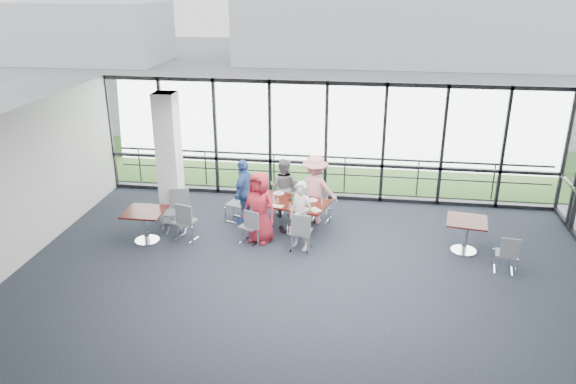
# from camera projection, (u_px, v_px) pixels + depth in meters

# --- Properties ---
(floor) EXTENTS (12.00, 10.00, 0.02)m
(floor) POSITION_uv_depth(u_px,v_px,m) (303.00, 295.00, 10.77)
(floor) COLOR #1D222B
(floor) RESTS_ON ground
(ceiling) EXTENTS (12.00, 10.00, 0.04)m
(ceiling) POSITION_uv_depth(u_px,v_px,m) (305.00, 133.00, 9.60)
(ceiling) COLOR white
(ceiling) RESTS_ON ground
(wall_left) EXTENTS (0.10, 10.00, 3.20)m
(wall_left) POSITION_uv_depth(u_px,v_px,m) (0.00, 200.00, 10.99)
(wall_left) COLOR silver
(wall_left) RESTS_ON ground
(curtain_wall_back) EXTENTS (12.00, 0.10, 3.20)m
(curtain_wall_back) POSITION_uv_depth(u_px,v_px,m) (326.00, 142.00, 14.79)
(curtain_wall_back) COLOR white
(curtain_wall_back) RESTS_ON ground
(structural_column) EXTENTS (0.50, 0.50, 3.20)m
(structural_column) POSITION_uv_depth(u_px,v_px,m) (169.00, 159.00, 13.43)
(structural_column) COLOR white
(structural_column) RESTS_ON ground
(apron) EXTENTS (80.00, 70.00, 0.02)m
(apron) POSITION_uv_depth(u_px,v_px,m) (336.00, 147.00, 19.99)
(apron) COLOR slate
(apron) RESTS_ON ground
(grass_strip) EXTENTS (80.00, 5.00, 0.01)m
(grass_strip) POSITION_uv_depth(u_px,v_px,m) (332.00, 163.00, 18.14)
(grass_strip) COLOR #406129
(grass_strip) RESTS_ON ground
(hangar_main) EXTENTS (24.00, 10.00, 6.00)m
(hangar_main) POSITION_uv_depth(u_px,v_px,m) (416.00, 16.00, 38.64)
(hangar_main) COLOR silver
(hangar_main) RESTS_ON ground
(hangar_aux) EXTENTS (10.00, 6.00, 4.00)m
(hangar_aux) POSITION_uv_depth(u_px,v_px,m) (90.00, 32.00, 38.26)
(hangar_aux) COLOR silver
(hangar_aux) RESTS_ON ground
(guard_rail) EXTENTS (12.00, 0.06, 0.06)m
(guard_rail) POSITION_uv_depth(u_px,v_px,m) (327.00, 174.00, 15.75)
(guard_rail) COLOR #2D2D33
(guard_rail) RESTS_ON ground
(main_table) EXTENTS (1.99, 1.41, 0.75)m
(main_table) POSITION_uv_depth(u_px,v_px,m) (290.00, 207.00, 13.22)
(main_table) COLOR #350908
(main_table) RESTS_ON ground
(side_table_left) EXTENTS (0.88, 0.88, 0.75)m
(side_table_left) POSITION_uv_depth(u_px,v_px,m) (145.00, 216.00, 12.68)
(side_table_left) COLOR #350908
(side_table_left) RESTS_ON ground
(side_table_right) EXTENTS (0.96, 0.96, 0.75)m
(side_table_right) POSITION_uv_depth(u_px,v_px,m) (467.00, 225.00, 12.20)
(side_table_right) COLOR #350908
(side_table_right) RESTS_ON ground
(diner_near_left) EXTENTS (0.95, 0.78, 1.66)m
(diner_near_left) POSITION_uv_depth(u_px,v_px,m) (260.00, 207.00, 12.63)
(diner_near_left) COLOR #B72433
(diner_near_left) RESTS_ON ground
(diner_near_right) EXTENTS (0.71, 0.65, 1.57)m
(diner_near_right) POSITION_uv_depth(u_px,v_px,m) (301.00, 216.00, 12.30)
(diner_near_right) COLOR silver
(diner_near_right) RESTS_ON ground
(diner_far_left) EXTENTS (0.79, 0.56, 1.49)m
(diner_far_left) POSITION_uv_depth(u_px,v_px,m) (283.00, 187.00, 14.06)
(diner_far_left) COLOR slate
(diner_far_left) RESTS_ON ground
(diner_far_right) EXTENTS (1.18, 0.72, 1.72)m
(diner_far_right) POSITION_uv_depth(u_px,v_px,m) (315.00, 189.00, 13.60)
(diner_far_right) COLOR pink
(diner_far_right) RESTS_ON ground
(diner_end) EXTENTS (0.71, 1.03, 1.61)m
(diner_end) POSITION_uv_depth(u_px,v_px,m) (244.00, 191.00, 13.62)
(diner_end) COLOR #375FA7
(diner_end) RESTS_ON ground
(chair_main_nl) EXTENTS (0.53, 0.53, 0.82)m
(chair_main_nl) POSITION_uv_depth(u_px,v_px,m) (250.00, 226.00, 12.69)
(chair_main_nl) COLOR slate
(chair_main_nl) RESTS_ON ground
(chair_main_nr) EXTENTS (0.49, 0.49, 0.90)m
(chair_main_nr) POSITION_uv_depth(u_px,v_px,m) (301.00, 232.00, 12.33)
(chair_main_nr) COLOR slate
(chair_main_nr) RESTS_ON ground
(chair_main_fl) EXTENTS (0.42, 0.42, 0.84)m
(chair_main_fl) POSITION_uv_depth(u_px,v_px,m) (289.00, 199.00, 14.18)
(chair_main_fl) COLOR slate
(chair_main_fl) RESTS_ON ground
(chair_main_fr) EXTENTS (0.53, 0.53, 0.88)m
(chair_main_fr) POSITION_uv_depth(u_px,v_px,m) (321.00, 204.00, 13.85)
(chair_main_fr) COLOR slate
(chair_main_fr) RESTS_ON ground
(chair_main_end) EXTENTS (0.56, 0.56, 0.91)m
(chair_main_end) POSITION_uv_depth(u_px,v_px,m) (237.00, 204.00, 13.81)
(chair_main_end) COLOR slate
(chair_main_end) RESTS_ON ground
(chair_spare_la) EXTENTS (0.57, 0.57, 0.93)m
(chair_spare_la) POSITION_uv_depth(u_px,v_px,m) (185.00, 221.00, 12.79)
(chair_spare_la) COLOR slate
(chair_spare_la) RESTS_ON ground
(chair_spare_lb) EXTENTS (0.56, 0.56, 0.98)m
(chair_spare_lb) POSITION_uv_depth(u_px,v_px,m) (176.00, 212.00, 13.22)
(chair_spare_lb) COLOR slate
(chair_spare_lb) RESTS_ON ground
(chair_spare_r) EXTENTS (0.45, 0.45, 0.80)m
(chair_spare_r) POSITION_uv_depth(u_px,v_px,m) (506.00, 254.00, 11.46)
(chair_spare_r) COLOR slate
(chair_spare_r) RESTS_ON ground
(plate_nl) EXTENTS (0.24, 0.24, 0.01)m
(plate_nl) POSITION_uv_depth(u_px,v_px,m) (265.00, 202.00, 13.12)
(plate_nl) COLOR white
(plate_nl) RESTS_ON main_table
(plate_nr) EXTENTS (0.25, 0.25, 0.01)m
(plate_nr) POSITION_uv_depth(u_px,v_px,m) (304.00, 210.00, 12.68)
(plate_nr) COLOR white
(plate_nr) RESTS_ON main_table
(plate_fl) EXTENTS (0.27, 0.27, 0.01)m
(plate_fl) POSITION_uv_depth(u_px,v_px,m) (279.00, 193.00, 13.63)
(plate_fl) COLOR white
(plate_fl) RESTS_ON main_table
(plate_fr) EXTENTS (0.24, 0.24, 0.01)m
(plate_fr) POSITION_uv_depth(u_px,v_px,m) (313.00, 200.00, 13.22)
(plate_fr) COLOR white
(plate_fr) RESTS_ON main_table
(plate_end) EXTENTS (0.25, 0.25, 0.01)m
(plate_end) POSITION_uv_depth(u_px,v_px,m) (260.00, 197.00, 13.43)
(plate_end) COLOR white
(plate_end) RESTS_ON main_table
(tumbler_a) EXTENTS (0.07, 0.07, 0.14)m
(tumbler_a) POSITION_uv_depth(u_px,v_px,m) (278.00, 201.00, 13.00)
(tumbler_a) COLOR white
(tumbler_a) RESTS_ON main_table
(tumbler_b) EXTENTS (0.07, 0.07, 0.13)m
(tumbler_b) POSITION_uv_depth(u_px,v_px,m) (300.00, 203.00, 12.92)
(tumbler_b) COLOR white
(tumbler_b) RESTS_ON main_table
(tumbler_c) EXTENTS (0.07, 0.07, 0.14)m
(tumbler_c) POSITION_uv_depth(u_px,v_px,m) (294.00, 196.00, 13.33)
(tumbler_c) COLOR white
(tumbler_c) RESTS_ON main_table
(tumbler_d) EXTENTS (0.06, 0.06, 0.13)m
(tumbler_d) POSITION_uv_depth(u_px,v_px,m) (262.00, 196.00, 13.32)
(tumbler_d) COLOR white
(tumbler_d) RESTS_ON main_table
(menu_a) EXTENTS (0.30, 0.23, 0.00)m
(menu_a) POSITION_uv_depth(u_px,v_px,m) (278.00, 206.00, 12.89)
(menu_a) COLOR beige
(menu_a) RESTS_ON main_table
(menu_b) EXTENTS (0.35, 0.36, 0.00)m
(menu_b) POSITION_uv_depth(u_px,v_px,m) (315.00, 210.00, 12.69)
(menu_b) COLOR beige
(menu_b) RESTS_ON main_table
(menu_c) EXTENTS (0.38, 0.31, 0.00)m
(menu_c) POSITION_uv_depth(u_px,v_px,m) (301.00, 197.00, 13.40)
(menu_c) COLOR beige
(menu_c) RESTS_ON main_table
(condiment_caddy) EXTENTS (0.10, 0.07, 0.04)m
(condiment_caddy) POSITION_uv_depth(u_px,v_px,m) (291.00, 199.00, 13.23)
(condiment_caddy) COLOR black
(condiment_caddy) RESTS_ON main_table
(ketchup_bottle) EXTENTS (0.06, 0.06, 0.18)m
(ketchup_bottle) POSITION_uv_depth(u_px,v_px,m) (293.00, 197.00, 13.19)
(ketchup_bottle) COLOR maroon
(ketchup_bottle) RESTS_ON main_table
(green_bottle) EXTENTS (0.05, 0.05, 0.20)m
(green_bottle) POSITION_uv_depth(u_px,v_px,m) (292.00, 197.00, 13.16)
(green_bottle) COLOR #25752D
(green_bottle) RESTS_ON main_table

